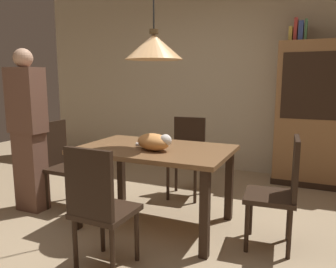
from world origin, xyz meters
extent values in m
plane|color=tan|center=(0.00, 0.00, 0.00)|extent=(10.00, 10.00, 0.00)
cube|color=beige|center=(0.00, 2.65, 1.45)|extent=(6.40, 0.10, 2.90)
cube|color=brown|center=(-0.08, 0.39, 0.73)|extent=(1.40, 0.90, 0.04)
cube|color=black|center=(-0.70, 0.00, 0.35)|extent=(0.07, 0.07, 0.71)
cube|color=black|center=(0.54, 0.00, 0.35)|extent=(0.07, 0.07, 0.71)
cube|color=black|center=(-0.70, 0.78, 0.35)|extent=(0.07, 0.07, 0.71)
cube|color=black|center=(0.54, 0.78, 0.35)|extent=(0.07, 0.07, 0.71)
cube|color=black|center=(-1.13, 0.39, 0.43)|extent=(0.40, 0.40, 0.04)
cube|color=black|center=(-1.31, 0.39, 0.69)|extent=(0.04, 0.38, 0.48)
cylinder|color=black|center=(-0.97, 0.23, 0.21)|extent=(0.04, 0.04, 0.41)
cylinder|color=black|center=(-0.97, 0.55, 0.21)|extent=(0.04, 0.04, 0.41)
cylinder|color=black|center=(-1.29, 0.23, 0.21)|extent=(0.04, 0.04, 0.41)
cylinder|color=black|center=(-1.29, 0.55, 0.21)|extent=(0.04, 0.04, 0.41)
cube|color=black|center=(-0.08, -0.41, 0.43)|extent=(0.41, 0.41, 0.04)
cube|color=black|center=(-0.08, -0.59, 0.69)|extent=(0.38, 0.05, 0.48)
cylinder|color=black|center=(0.09, -0.25, 0.21)|extent=(0.04, 0.04, 0.41)
cylinder|color=black|center=(-0.23, -0.25, 0.21)|extent=(0.04, 0.04, 0.41)
cylinder|color=black|center=(0.08, -0.57, 0.21)|extent=(0.04, 0.04, 0.41)
cylinder|color=black|center=(-0.24, -0.57, 0.21)|extent=(0.04, 0.04, 0.41)
cube|color=black|center=(-0.08, 1.19, 0.43)|extent=(0.44, 0.44, 0.04)
cube|color=black|center=(-0.10, 1.37, 0.69)|extent=(0.38, 0.07, 0.48)
cylinder|color=black|center=(-0.22, 1.02, 0.21)|extent=(0.04, 0.04, 0.41)
cylinder|color=black|center=(0.10, 1.05, 0.21)|extent=(0.04, 0.04, 0.41)
cylinder|color=black|center=(-0.25, 1.34, 0.21)|extent=(0.04, 0.04, 0.41)
cylinder|color=black|center=(0.07, 1.37, 0.21)|extent=(0.04, 0.04, 0.41)
cube|color=black|center=(0.97, 0.39, 0.43)|extent=(0.43, 0.43, 0.04)
cube|color=black|center=(1.15, 0.41, 0.69)|extent=(0.07, 0.38, 0.48)
cylinder|color=black|center=(0.80, 0.54, 0.21)|extent=(0.04, 0.04, 0.41)
cylinder|color=black|center=(0.83, 0.22, 0.21)|extent=(0.04, 0.04, 0.41)
cylinder|color=black|center=(1.12, 0.56, 0.21)|extent=(0.04, 0.04, 0.41)
cylinder|color=black|center=(1.14, 0.24, 0.21)|extent=(0.04, 0.04, 0.41)
ellipsoid|color=#E59951|center=(-0.04, 0.29, 0.82)|extent=(0.39, 0.32, 0.15)
sphere|color=white|center=(0.09, 0.27, 0.85)|extent=(0.11, 0.11, 0.11)
cylinder|color=white|center=(-0.16, 0.35, 0.78)|extent=(0.18, 0.04, 0.04)
cone|color=#E0A86B|center=(-0.08, 0.39, 1.66)|extent=(0.52, 0.52, 0.22)
cylinder|color=#513D23|center=(-0.08, 0.39, 1.79)|extent=(0.08, 0.08, 0.04)
cube|color=olive|center=(1.35, 2.32, 0.93)|extent=(1.10, 0.44, 1.85)
cube|color=black|center=(1.35, 2.10, 1.29)|extent=(0.97, 0.01, 0.81)
cube|color=black|center=(1.35, 2.32, 0.04)|extent=(1.12, 0.45, 0.08)
cube|color=gold|center=(0.92, 2.32, 1.94)|extent=(0.04, 0.20, 0.18)
cube|color=#B73833|center=(0.97, 2.32, 1.99)|extent=(0.04, 0.22, 0.28)
cube|color=#384C93|center=(1.04, 2.32, 1.97)|extent=(0.06, 0.24, 0.24)
cube|color=#427A4C|center=(1.09, 2.32, 1.98)|extent=(0.03, 0.20, 0.26)
cube|color=brown|center=(-1.43, 0.18, 0.42)|extent=(0.30, 0.20, 0.83)
cube|color=brown|center=(-1.43, 0.18, 1.16)|extent=(0.36, 0.22, 0.66)
sphere|color=tan|center=(-1.43, 0.18, 1.59)|extent=(0.19, 0.19, 0.19)
camera|label=1|loc=(1.25, -2.28, 1.38)|focal=35.07mm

